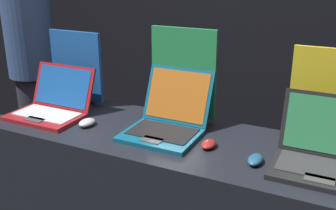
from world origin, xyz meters
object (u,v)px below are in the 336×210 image
(promo_stand_back, at_px, (335,102))
(laptop_middle, at_px, (168,119))
(laptop_front, at_px, (52,105))
(mouse_middle, at_px, (209,144))
(laptop_back, at_px, (325,154))
(person_bystander, at_px, (33,66))
(promo_stand_front, at_px, (77,70))
(mouse_front, at_px, (87,123))
(promo_stand_middle, at_px, (183,77))
(mouse_back, at_px, (255,160))

(promo_stand_back, bearing_deg, laptop_middle, -166.92)
(laptop_front, distance_m, mouse_middle, 0.88)
(laptop_middle, bearing_deg, laptop_back, -4.36)
(person_bystander, bearing_deg, laptop_back, -15.36)
(promo_stand_front, distance_m, promo_stand_back, 1.35)
(mouse_middle, bearing_deg, promo_stand_front, 165.36)
(mouse_front, xyz_separation_m, promo_stand_back, (1.09, 0.27, 0.19))
(laptop_front, bearing_deg, laptop_middle, 5.95)
(mouse_middle, xyz_separation_m, promo_stand_middle, (-0.24, 0.25, 0.21))
(laptop_middle, bearing_deg, promo_stand_middle, 90.00)
(promo_stand_front, xyz_separation_m, laptop_middle, (0.64, -0.15, -0.13))
(laptop_front, height_order, promo_stand_back, promo_stand_back)
(promo_stand_middle, xyz_separation_m, mouse_back, (0.46, -0.31, -0.21))
(laptop_front, height_order, promo_stand_front, promo_stand_front)
(laptop_front, height_order, mouse_front, laptop_front)
(promo_stand_middle, distance_m, laptop_back, 0.76)
(mouse_middle, xyz_separation_m, promo_stand_back, (0.47, 0.24, 0.19))
(mouse_front, xyz_separation_m, mouse_middle, (0.63, 0.03, -0.00))
(promo_stand_front, height_order, laptop_middle, promo_stand_front)
(mouse_front, xyz_separation_m, promo_stand_middle, (0.39, 0.29, 0.21))
(person_bystander, bearing_deg, promo_stand_middle, -13.85)
(laptop_back, distance_m, promo_stand_back, 0.26)
(promo_stand_front, relative_size, promo_stand_middle, 0.88)
(person_bystander, bearing_deg, mouse_front, -33.13)
(laptop_back, bearing_deg, promo_stand_middle, 161.82)
(mouse_middle, bearing_deg, promo_stand_middle, 132.92)
(mouse_front, height_order, person_bystander, person_bystander)
(promo_stand_middle, bearing_deg, mouse_front, -143.55)
(mouse_front, height_order, promo_stand_back, promo_stand_back)
(mouse_front, relative_size, promo_stand_middle, 0.21)
(laptop_front, xyz_separation_m, mouse_middle, (0.88, -0.01, -0.04))
(mouse_back, bearing_deg, laptop_front, 176.65)
(mouse_front, bearing_deg, promo_stand_back, 14.05)
(laptop_back, height_order, mouse_back, laptop_back)
(mouse_front, distance_m, mouse_middle, 0.63)
(promo_stand_middle, bearing_deg, laptop_front, -159.20)
(promo_stand_front, distance_m, laptop_middle, 0.68)
(laptop_back, bearing_deg, person_bystander, 164.64)
(mouse_front, distance_m, promo_stand_middle, 0.53)
(mouse_front, relative_size, mouse_middle, 1.05)
(mouse_back, height_order, promo_stand_back, promo_stand_back)
(laptop_middle, bearing_deg, promo_stand_back, 13.08)
(laptop_back, height_order, promo_stand_back, promo_stand_back)
(promo_stand_back, distance_m, person_bystander, 2.07)
(laptop_front, height_order, person_bystander, person_bystander)
(laptop_middle, distance_m, promo_stand_back, 0.74)
(laptop_front, height_order, promo_stand_middle, promo_stand_middle)
(laptop_middle, bearing_deg, mouse_front, -164.21)
(promo_stand_front, xyz_separation_m, person_bystander, (-0.69, 0.35, -0.13))
(laptop_front, xyz_separation_m, mouse_back, (1.10, -0.06, -0.04))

